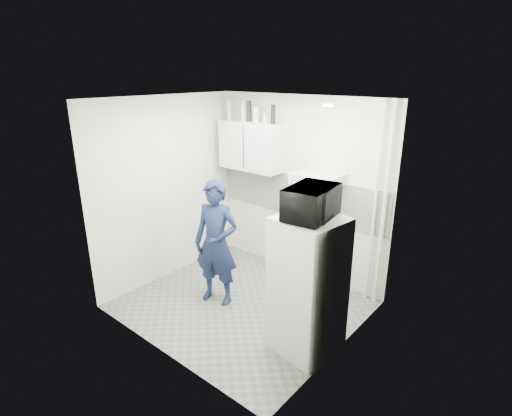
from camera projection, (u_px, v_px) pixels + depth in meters
The scene contains 23 objects.
floor at pixel (242, 304), 5.23m from camera, with size 2.80×2.80×0.00m, color #525252.
ceiling at pixel (239, 99), 4.38m from camera, with size 2.80×2.80×0.00m, color white.
wall_back at pixel (299, 188), 5.71m from camera, with size 2.80×2.80×0.00m, color beige.
wall_left at pixel (168, 190), 5.65m from camera, with size 2.60×2.60×0.00m, color beige.
wall_right at pixel (346, 240), 3.96m from camera, with size 2.60×2.60×0.00m, color beige.
person at pixel (216, 243), 5.06m from camera, with size 0.60×0.39×1.64m, color #131D3A.
stove at pixel (309, 257), 5.59m from camera, with size 0.54×0.54×0.86m, color beige.
fridge at pixel (307, 286), 4.18m from camera, with size 0.63×0.63×1.52m, color silver.
stove_top at pixel (310, 227), 5.44m from camera, with size 0.51×0.51×0.03m, color black.
saucepan at pixel (311, 222), 5.42m from camera, with size 0.20×0.20×0.11m, color silver.
microwave at pixel (311, 202), 3.88m from camera, with size 0.40×0.59×0.32m, color black.
bottle_a at pixel (229, 110), 5.97m from camera, with size 0.07×0.07×0.29m, color #B2B7BC.
bottle_c at pixel (244, 111), 5.79m from camera, with size 0.07×0.07×0.30m, color #B2B7BC.
bottle_d at pixel (249, 111), 5.72m from camera, with size 0.07×0.07×0.29m, color black.
canister_a at pixel (256, 115), 5.66m from camera, with size 0.09×0.09×0.21m, color #B2B7BC.
canister_b at pixel (265, 118), 5.57m from camera, with size 0.07×0.07×0.14m, color #B2B7BC.
bottle_e at pixel (273, 114), 5.47m from camera, with size 0.07×0.07×0.26m, color black.
upper_cabinet at pixel (251, 146), 5.86m from camera, with size 1.00×0.35×0.70m, color silver.
range_hood at pixel (318, 179), 5.17m from camera, with size 0.60×0.50×0.14m, color beige.
backsplash at pixel (298, 195), 5.73m from camera, with size 2.74×0.03×0.60m, color white.
pipe_a at pixel (384, 209), 4.86m from camera, with size 0.05×0.05×2.60m, color beige.
pipe_b at pixel (375, 207), 4.94m from camera, with size 0.04×0.04×2.60m, color beige.
ceiling_spot_fixture at pixel (328, 105), 3.93m from camera, with size 0.10×0.10×0.02m, color white.
Camera 1 is at (3.05, -3.36, 2.89)m, focal length 28.00 mm.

